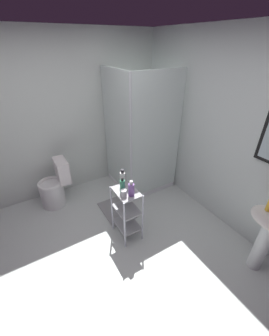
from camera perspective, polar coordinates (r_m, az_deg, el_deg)
ground_plane at (r=2.79m, az=-7.51°, el=-25.14°), size 4.20×4.20×0.02m
wall_back at (r=2.96m, az=25.44°, el=7.39°), size 4.20×0.14×2.50m
wall_left at (r=3.53m, az=-21.67°, el=11.68°), size 0.10×4.20×2.50m
shower_stall at (r=3.69m, az=1.11°, el=1.30°), size 0.92×0.92×2.00m
pedestal_sink at (r=2.72m, az=32.67°, el=-14.22°), size 0.46×0.37×0.81m
toilet at (r=3.58m, az=-20.81°, el=-4.89°), size 0.37×0.49×0.76m
storage_cart at (r=2.76m, az=-2.12°, el=-11.31°), size 0.38×0.28×0.74m
lotion_bottle_white at (r=2.62m, az=-3.24°, el=-2.85°), size 0.07×0.07×0.23m
conditioner_bottle_purple at (r=2.45m, az=-0.88°, el=-5.81°), size 0.07×0.07×0.20m
body_wash_bottle_green at (r=2.51m, az=-3.28°, el=-4.83°), size 0.06×0.06×0.21m
rinse_cup at (r=2.47m, az=-2.92°, el=-6.82°), size 0.07×0.07×0.09m
bath_mat at (r=3.40m, az=-4.97°, el=-11.38°), size 0.60×0.40×0.02m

